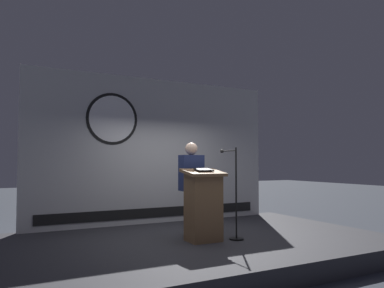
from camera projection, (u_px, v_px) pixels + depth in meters
The scene contains 6 objects.
ground_plane at pixel (197, 256), 6.19m from camera, with size 40.00×40.00×0.00m, color #383D47.
stage_platform at pixel (197, 247), 6.20m from camera, with size 6.40×4.00×0.30m, color #333338.
banner_display at pixel (155, 151), 7.91m from camera, with size 5.37×0.12×3.07m.
podium at pixel (203, 205), 6.02m from camera, with size 0.64×0.50×1.18m.
speaker_person at pixel (191, 188), 6.47m from camera, with size 0.40×0.26×1.62m.
microphone_stand at pixel (234, 206), 6.19m from camera, with size 0.24×0.59×1.53m.
Camera 1 is at (-2.98, -5.53, 1.57)m, focal length 34.60 mm.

